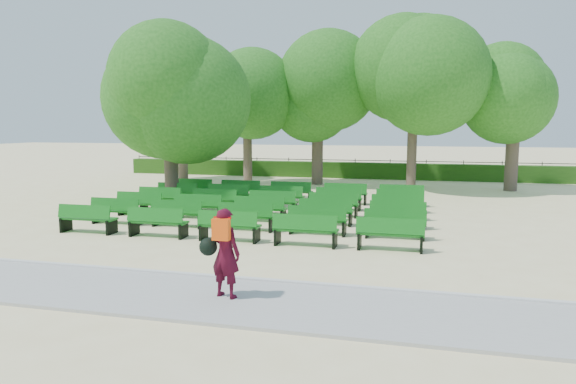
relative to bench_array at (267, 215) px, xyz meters
The scene contains 9 objects.
ground 0.71m from the bench_array, 64.69° to the right, with size 120.00×120.00×0.00m, color beige.
paving 8.05m from the bench_array, 87.85° to the right, with size 30.00×2.20×0.06m, color #A9A9A5.
curb 6.90m from the bench_array, 87.49° to the right, with size 30.00×0.12×0.10m, color silver.
hedge 13.37m from the bench_array, 88.70° to the left, with size 26.00×0.70×0.90m, color #245014.
fence 13.76m from the bench_array, 88.74° to the left, with size 26.00×0.10×1.02m, color black, non-canonical shape.
tree_line 9.37m from the bench_array, 88.15° to the left, with size 21.80×6.80×7.04m, color #2B701E, non-canonical shape.
bench_array is the anchor object (origin of this frame).
tree_among 6.49m from the bench_array, 155.42° to the left, with size 4.90×4.90×6.52m.
person 8.15m from the bench_array, 78.97° to the right, with size 0.78×0.52×1.58m.
Camera 1 is at (4.45, -15.49, 3.07)m, focal length 32.00 mm.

